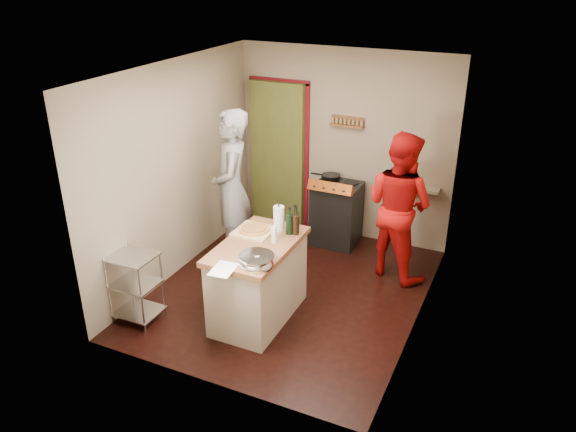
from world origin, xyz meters
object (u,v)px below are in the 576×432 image
object	(u,v)px
stove	(336,213)
island	(258,279)
wire_shelving	(135,284)
person_red	(399,206)
person_stripe	(232,189)

from	to	relation	value
stove	island	bearing A→B (deg)	-94.07
wire_shelving	person_red	bearing A→B (deg)	43.40
stove	island	distance (m)	2.04
wire_shelving	person_stripe	world-z (taller)	person_stripe
island	person_red	distance (m)	1.96
stove	wire_shelving	size ratio (longest dim) A/B	1.26
wire_shelving	person_red	size ratio (longest dim) A/B	0.44
wire_shelving	person_red	world-z (taller)	person_red
wire_shelving	person_stripe	bearing A→B (deg)	79.10
island	person_red	bearing A→B (deg)	55.00
wire_shelving	person_stripe	distance (m)	1.72
wire_shelving	island	distance (m)	1.32
stove	person_stripe	xyz separation A→B (m)	(-1.02, -1.03, 0.55)
island	person_red	world-z (taller)	person_red
stove	person_red	xyz separation A→B (m)	(0.95, -0.47, 0.47)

